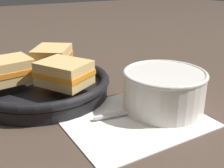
{
  "coord_description": "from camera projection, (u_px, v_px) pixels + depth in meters",
  "views": [
    {
      "loc": [
        -0.27,
        -0.42,
        0.24
      ],
      "look_at": [
        -0.01,
        0.03,
        0.04
      ],
      "focal_mm": 45.0,
      "sensor_mm": 36.0,
      "label": 1
    }
  ],
  "objects": [
    {
      "name": "sandwich_near_left",
      "position": [
        52.0,
        57.0,
        0.64
      ],
      "size": [
        0.12,
        0.12,
        0.05
      ],
      "rotation": [
        0.0,
        0.0,
        2.53
      ],
      "color": "#DBB26B",
      "rests_on": "skillet"
    },
    {
      "name": "sandwich_far_left",
      "position": [
        64.0,
        73.0,
        0.54
      ],
      "size": [
        0.11,
        0.12,
        0.05
      ],
      "rotation": [
        0.0,
        0.0,
        6.8
      ],
      "color": "#DBB26B",
      "rests_on": "skillet"
    },
    {
      "name": "sandwich_near_right",
      "position": [
        6.0,
        70.0,
        0.56
      ],
      "size": [
        0.1,
        0.09,
        0.05
      ],
      "rotation": [
        0.0,
        0.0,
        4.84
      ],
      "color": "#DBB26B",
      "rests_on": "skillet"
    },
    {
      "name": "napkin",
      "position": [
        133.0,
        118.0,
        0.5
      ],
      "size": [
        0.24,
        0.21,
        0.0
      ],
      "color": "white",
      "rests_on": "ground_plane"
    },
    {
      "name": "spoon",
      "position": [
        154.0,
        107.0,
        0.53
      ],
      "size": [
        0.17,
        0.04,
        0.01
      ],
      "rotation": [
        0.0,
        0.0,
        -0.16
      ],
      "color": "silver",
      "rests_on": "napkin"
    },
    {
      "name": "ground_plane",
      "position": [
        122.0,
        107.0,
        0.55
      ],
      "size": [
        4.0,
        4.0,
        0.0
      ],
      "primitive_type": "plane",
      "color": "#47382D"
    },
    {
      "name": "skillet",
      "position": [
        42.0,
        86.0,
        0.6
      ],
      "size": [
        0.28,
        0.37,
        0.04
      ],
      "color": "black",
      "rests_on": "ground_plane"
    },
    {
      "name": "soup_bowl",
      "position": [
        164.0,
        88.0,
        0.53
      ],
      "size": [
        0.16,
        0.16,
        0.08
      ],
      "color": "silver",
      "rests_on": "ground_plane"
    }
  ]
}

